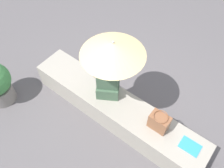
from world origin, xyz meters
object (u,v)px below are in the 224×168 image
parasol (113,49)px  magazine (190,146)px  person_seated (108,78)px  handbag_black (159,122)px

parasol → magazine: (1.35, -0.00, -1.04)m
person_seated → magazine: person_seated is taller
person_seated → parasol: 0.66m
magazine → handbag_black: bearing=-179.4°
person_seated → handbag_black: (0.94, -0.02, -0.24)m
person_seated → handbag_black: bearing=-1.3°
person_seated → handbag_black: person_seated is taller
person_seated → parasol: bearing=-2.4°
handbag_black → magazine: handbag_black is taller
parasol → magazine: 1.70m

